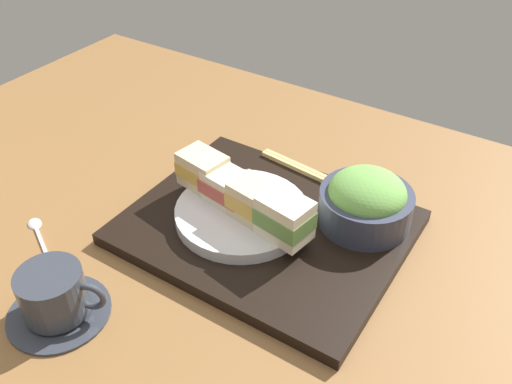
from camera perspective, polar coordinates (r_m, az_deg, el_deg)
name	(u,v)px	position (r cm, az deg, el deg)	size (l,w,h in cm)	color
ground_plane	(225,260)	(78.10, -3.23, -7.09)	(140.00, 100.00, 3.00)	brown
serving_tray	(266,227)	(79.40, 1.05, -3.70)	(38.33, 30.84, 1.90)	black
sandwich_plate	(242,213)	(78.99, -1.48, -2.20)	(19.26, 19.26, 1.80)	silver
sandwich_nearmost	(285,218)	(72.25, 3.01, -2.71)	(7.69, 6.23, 5.96)	#EFE5C1
sandwich_inner_near	(255,202)	(75.23, -0.08, -1.02)	(7.86, 6.07, 5.39)	beige
sandwich_inner_far	(228,188)	(78.55, -2.91, 0.47)	(8.13, 6.40, 4.59)	#EFE5C1
sandwich_farmost	(203,170)	(81.64, -5.53, 2.27)	(7.75, 6.14, 5.34)	beige
salad_bowl	(366,201)	(78.17, 11.38, -0.92)	(13.19, 13.19, 8.13)	#33384C
chopsticks_pair	(318,176)	(87.58, 6.51, 1.64)	(21.98, 4.03, 0.70)	tan
coffee_cup	(55,297)	(71.33, -20.19, -10.19)	(12.64, 12.64, 6.93)	#333842
teaspoon	(36,227)	(86.67, -21.95, -3.37)	(8.59, 5.22, 0.80)	silver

